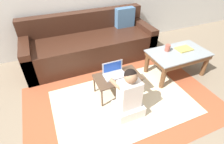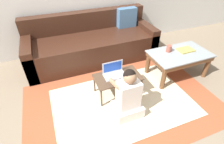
# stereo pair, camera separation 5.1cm
# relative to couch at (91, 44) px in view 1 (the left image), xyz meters

# --- Properties ---
(ground_plane) EXTENTS (16.00, 16.00, 0.00)m
(ground_plane) POSITION_rel_couch_xyz_m (-0.08, -1.26, -0.29)
(ground_plane) COLOR #7F705B
(area_rug) EXTENTS (2.60, 1.69, 0.01)m
(area_rug) POSITION_rel_couch_xyz_m (0.05, -1.30, -0.28)
(area_rug) COLOR #9E4C2D
(area_rug) RESTS_ON ground_plane
(couch) EXTENTS (2.28, 0.87, 0.82)m
(couch) POSITION_rel_couch_xyz_m (0.00, 0.00, 0.00)
(couch) COLOR #381E14
(couch) RESTS_ON ground_plane
(coffee_table) EXTENTS (0.93, 0.55, 0.41)m
(coffee_table) POSITION_rel_couch_xyz_m (1.12, -1.03, 0.05)
(coffee_table) COLOR gray
(coffee_table) RESTS_ON ground_plane
(laptop_desk) EXTENTS (0.64, 0.36, 0.31)m
(laptop_desk) POSITION_rel_couch_xyz_m (0.05, -1.10, -0.01)
(laptop_desk) COLOR #4C3828
(laptop_desk) RESTS_ON ground_plane
(laptop) EXTENTS (0.30, 0.18, 0.19)m
(laptop) POSITION_rel_couch_xyz_m (0.01, -1.06, 0.06)
(laptop) COLOR #B7BCC6
(laptop) RESTS_ON laptop_desk
(computer_mouse) EXTENTS (0.06, 0.10, 0.04)m
(computer_mouse) POSITION_rel_couch_xyz_m (0.24, -1.11, 0.04)
(computer_mouse) COLOR black
(computer_mouse) RESTS_ON laptop_desk
(person_seated) EXTENTS (0.34, 0.42, 0.69)m
(person_seated) POSITION_rel_couch_xyz_m (0.02, -1.49, 0.00)
(person_seated) COLOR silver
(person_seated) RESTS_ON ground_plane
(cup_on_table) EXTENTS (0.08, 0.08, 0.10)m
(cup_on_table) POSITION_rel_couch_xyz_m (0.98, -0.92, 0.18)
(cup_on_table) COLOR #994C3D
(cup_on_table) RESTS_ON coffee_table
(book_on_table) EXTENTS (0.25, 0.17, 0.02)m
(book_on_table) POSITION_rel_couch_xyz_m (1.26, -1.00, 0.13)
(book_on_table) COLOR tan
(book_on_table) RESTS_ON coffee_table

